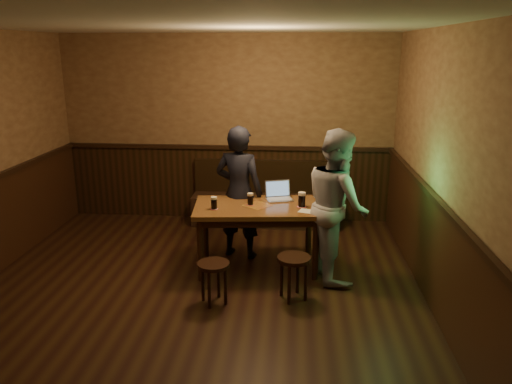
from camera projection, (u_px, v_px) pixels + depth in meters
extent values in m
cube|color=black|center=(190.00, 313.00, 5.08)|extent=(5.00, 6.00, 0.02)
cube|color=beige|center=(177.00, 21.00, 4.30)|extent=(5.00, 6.00, 0.02)
cube|color=olive|center=(227.00, 129.00, 7.57)|extent=(5.00, 0.02, 2.80)
cube|color=olive|center=(458.00, 184.00, 4.50)|extent=(0.02, 6.00, 2.80)
cube|color=black|center=(228.00, 184.00, 7.78)|extent=(4.98, 0.04, 1.10)
cube|color=black|center=(445.00, 271.00, 4.73)|extent=(0.04, 5.98, 1.10)
cube|color=black|center=(227.00, 147.00, 7.59)|extent=(4.98, 0.06, 0.06)
cube|color=black|center=(448.00, 213.00, 4.58)|extent=(0.06, 5.98, 0.06)
cube|color=black|center=(266.00, 210.00, 7.56)|extent=(2.20, 0.50, 0.45)
cube|color=black|center=(267.00, 176.00, 7.62)|extent=(2.20, 0.10, 0.50)
cube|color=#592D19|center=(258.00, 207.00, 5.90)|extent=(1.56, 0.99, 0.05)
cube|color=black|center=(258.00, 214.00, 5.92)|extent=(1.42, 0.85, 0.08)
cube|color=maroon|center=(258.00, 205.00, 5.89)|extent=(0.39, 0.39, 0.00)
cylinder|color=black|center=(200.00, 250.00, 5.67)|extent=(0.07, 0.07, 0.74)
cylinder|color=black|center=(205.00, 229.00, 6.33)|extent=(0.07, 0.07, 0.74)
cylinder|color=black|center=(316.00, 249.00, 5.69)|extent=(0.07, 0.07, 0.74)
cylinder|color=black|center=(309.00, 229.00, 6.35)|extent=(0.07, 0.07, 0.74)
cylinder|color=black|center=(213.00, 265.00, 5.15)|extent=(0.40, 0.40, 0.04)
cylinder|color=black|center=(225.00, 285.00, 5.17)|extent=(0.04, 0.04, 0.43)
cylinder|color=black|center=(219.00, 278.00, 5.32)|extent=(0.04, 0.04, 0.43)
cylinder|color=black|center=(203.00, 282.00, 5.24)|extent=(0.04, 0.04, 0.43)
cylinder|color=black|center=(209.00, 289.00, 5.09)|extent=(0.04, 0.04, 0.43)
cylinder|color=black|center=(294.00, 259.00, 5.23)|extent=(0.45, 0.45, 0.04)
cylinder|color=black|center=(306.00, 281.00, 5.24)|extent=(0.04, 0.04, 0.46)
cylinder|color=black|center=(298.00, 273.00, 5.41)|extent=(0.04, 0.04, 0.46)
cylinder|color=black|center=(282.00, 276.00, 5.34)|extent=(0.04, 0.04, 0.46)
cylinder|color=black|center=(289.00, 284.00, 5.17)|extent=(0.04, 0.04, 0.46)
cylinder|color=#A91429|center=(214.00, 209.00, 5.76)|extent=(0.10, 0.10, 0.00)
cylinder|color=silver|center=(214.00, 209.00, 5.76)|extent=(0.08, 0.08, 0.00)
cylinder|color=black|center=(214.00, 204.00, 5.74)|extent=(0.07, 0.07, 0.11)
cylinder|color=beige|center=(214.00, 198.00, 5.72)|extent=(0.07, 0.07, 0.03)
cylinder|color=#A91429|center=(250.00, 205.00, 5.91)|extent=(0.09, 0.09, 0.00)
cylinder|color=silver|center=(250.00, 204.00, 5.91)|extent=(0.08, 0.08, 0.00)
cylinder|color=black|center=(250.00, 200.00, 5.90)|extent=(0.07, 0.07, 0.11)
cylinder|color=beige|center=(250.00, 194.00, 5.88)|extent=(0.07, 0.07, 0.03)
cylinder|color=#A91429|center=(302.00, 207.00, 5.84)|extent=(0.12, 0.12, 0.00)
cylinder|color=silver|center=(302.00, 206.00, 5.84)|extent=(0.10, 0.10, 0.00)
cylinder|color=black|center=(302.00, 201.00, 5.82)|extent=(0.08, 0.08, 0.14)
cylinder|color=beige|center=(302.00, 193.00, 5.80)|extent=(0.09, 0.09, 0.03)
cube|color=silver|center=(280.00, 199.00, 6.10)|extent=(0.36, 0.29, 0.02)
cube|color=#B2B2B7|center=(280.00, 199.00, 6.09)|extent=(0.32, 0.24, 0.00)
cube|color=silver|center=(277.00, 188.00, 6.17)|extent=(0.32, 0.15, 0.20)
cube|color=#6086B3|center=(278.00, 189.00, 6.16)|extent=(0.29, 0.13, 0.17)
cube|color=silver|center=(309.00, 211.00, 5.67)|extent=(0.26, 0.22, 0.00)
imported|color=black|center=(239.00, 192.00, 6.24)|extent=(0.70, 0.55, 1.69)
imported|color=#95959A|center=(337.00, 205.00, 5.66)|extent=(0.84, 0.98, 1.74)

